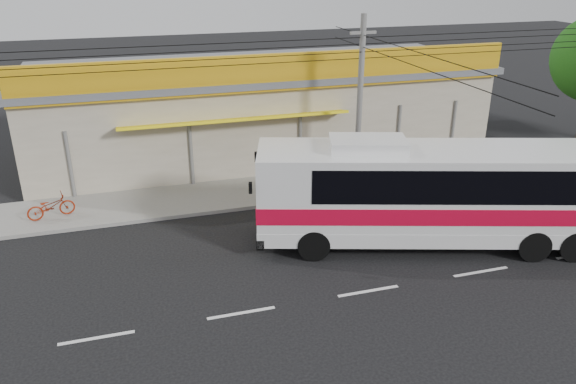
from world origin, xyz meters
TOP-DOWN VIEW (x-y plane):
  - ground at (0.00, 0.00)m, footprint 120.00×120.00m
  - sidewalk at (0.00, 6.00)m, footprint 30.00×3.20m
  - lane_markings at (0.00, -2.50)m, footprint 50.00×0.12m
  - storefront_building at (-0.01, 11.54)m, footprint 22.60×9.20m
  - coach_bus at (3.81, -0.37)m, footprint 12.96×6.31m
  - motorbike_red at (-9.73, 5.61)m, footprint 1.86×1.03m
  - utility_pole at (2.91, 5.40)m, footprint 34.00×14.00m

SIDE VIEW (x-z plane):
  - ground at x=0.00m, z-range 0.00..0.00m
  - lane_markings at x=0.00m, z-range -0.01..0.01m
  - sidewalk at x=0.00m, z-range 0.00..0.15m
  - motorbike_red at x=-9.73m, z-range 0.15..1.08m
  - coach_bus at x=3.81m, z-range 0.14..4.06m
  - storefront_building at x=-0.01m, z-range -0.55..5.15m
  - utility_pole at x=2.91m, z-range 2.42..9.85m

